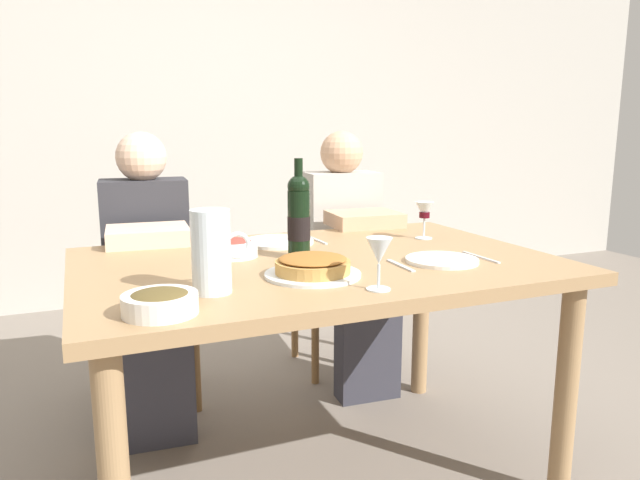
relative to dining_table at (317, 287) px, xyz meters
The scene contains 20 objects.
ground_plane 0.67m from the dining_table, ahead, with size 8.00×8.00×0.00m, color slate.
back_wall 2.51m from the dining_table, 90.00° to the left, with size 8.00×0.10×2.80m, color #B2ADA3.
dining_table is the anchor object (origin of this frame).
wine_bottle 0.24m from the dining_table, 138.17° to the left, with size 0.07×0.07×0.32m.
water_pitcher 0.50m from the dining_table, 147.61° to the right, with size 0.16×0.10×0.22m.
baked_tart 0.25m from the dining_table, 115.98° to the right, with size 0.28×0.28×0.06m.
salad_bowl 0.30m from the dining_table, 149.51° to the left, with size 0.16×0.16×0.06m.
olive_bowl 0.67m from the dining_table, 145.16° to the right, with size 0.17×0.17×0.06m.
wine_glass_left_diner 0.44m from the dining_table, 88.39° to the right, with size 0.07×0.07×0.14m.
wine_glass_right_diner 0.57m from the dining_table, 18.61° to the left, with size 0.07×0.07×0.14m.
dinner_plate_left_setting 0.31m from the dining_table, 96.12° to the left, with size 0.26×0.26×0.01m, color white.
dinner_plate_right_setting 0.41m from the dining_table, 28.13° to the right, with size 0.23×0.23×0.01m, color white.
fork_left_setting 0.36m from the dining_table, 121.45° to the left, with size 0.16×0.01×0.01m, color silver.
knife_left_setting 0.33m from the dining_table, 68.34° to the left, with size 0.18×0.01×0.01m, color silver.
knife_right_setting 0.54m from the dining_table, 20.49° to the right, with size 0.18×0.01×0.01m, color silver.
spoon_right_setting 0.29m from the dining_table, 43.19° to the right, with size 0.16×0.01×0.01m, color silver.
chair_left 1.00m from the dining_table, 116.77° to the left, with size 0.43×0.43×0.87m.
diner_left 0.79m from the dining_table, 125.47° to the left, with size 0.36×0.52×1.16m.
chair_right 1.04m from the dining_table, 63.57° to the left, with size 0.43×0.43×0.87m.
diner_right 0.81m from the dining_table, 57.01° to the left, with size 0.36×0.52×1.16m.
Camera 1 is at (-0.70, -1.70, 1.18)m, focal length 32.95 mm.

